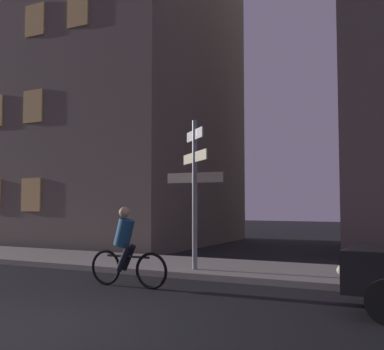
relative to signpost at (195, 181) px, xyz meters
The scene contains 5 objects.
ground_plane 5.60m from the signpost, 88.88° to the right, with size 80.00×80.00×0.00m, color black.
sidewalk_kerb 2.31m from the signpost, 83.12° to the left, with size 40.00×2.88×0.14m, color gray.
signpost is the anchor object (origin of this frame).
cyclist 2.54m from the signpost, 106.37° to the right, with size 1.82×0.32×1.61m.
building_left_block 10.55m from the signpost, 134.62° to the left, with size 8.08×8.70×12.70m.
Camera 1 is at (4.69, -4.71, 1.67)m, focal length 43.30 mm.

